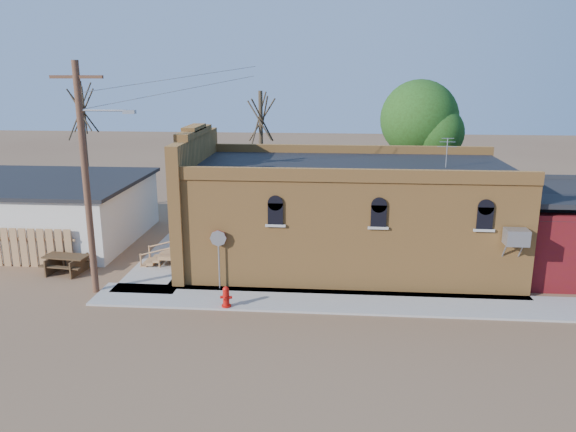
# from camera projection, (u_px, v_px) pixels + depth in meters

# --- Properties ---
(ground) EXTENTS (120.00, 120.00, 0.00)m
(ground) POSITION_uv_depth(u_px,v_px,m) (297.00, 311.00, 20.76)
(ground) COLOR brown
(ground) RESTS_ON ground
(sidewalk_south) EXTENTS (19.00, 2.20, 0.08)m
(sidewalk_south) POSITION_uv_depth(u_px,v_px,m) (338.00, 302.00, 21.49)
(sidewalk_south) COLOR #9E9991
(sidewalk_south) RESTS_ON ground
(sidewalk_west) EXTENTS (2.60, 10.00, 0.08)m
(sidewalk_west) POSITION_uv_depth(u_px,v_px,m) (175.00, 254.00, 27.04)
(sidewalk_west) COLOR #9E9991
(sidewalk_west) RESTS_ON ground
(brick_bar) EXTENTS (16.40, 7.97, 6.30)m
(brick_bar) POSITION_uv_depth(u_px,v_px,m) (342.00, 214.00, 25.33)
(brick_bar) COLOR #C07E3A
(brick_bar) RESTS_ON ground
(red_shed) EXTENTS (5.40, 6.40, 4.30)m
(red_shed) POSITION_uv_depth(u_px,v_px,m) (568.00, 220.00, 24.55)
(red_shed) COLOR #5A0F17
(red_shed) RESTS_ON ground
(wood_fence) EXTENTS (5.20, 0.10, 1.80)m
(wood_fence) POSITION_uv_depth(u_px,v_px,m) (19.00, 248.00, 25.23)
(wood_fence) COLOR #A26D49
(wood_fence) RESTS_ON ground
(utility_pole) EXTENTS (3.12, 0.26, 9.00)m
(utility_pole) POSITION_uv_depth(u_px,v_px,m) (87.00, 175.00, 21.36)
(utility_pole) COLOR #472E1C
(utility_pole) RESTS_ON ground
(tree_bare_near) EXTENTS (2.80, 2.80, 7.65)m
(tree_bare_near) POSITION_uv_depth(u_px,v_px,m) (261.00, 118.00, 32.02)
(tree_bare_near) COLOR #473928
(tree_bare_near) RESTS_ON ground
(tree_bare_far) EXTENTS (2.80, 2.80, 8.16)m
(tree_bare_far) POSITION_uv_depth(u_px,v_px,m) (82.00, 109.00, 33.77)
(tree_bare_far) COLOR #473928
(tree_bare_far) RESTS_ON ground
(tree_leafy) EXTENTS (4.40, 4.40, 8.15)m
(tree_leafy) POSITION_uv_depth(u_px,v_px,m) (419.00, 119.00, 31.78)
(tree_leafy) COLOR #473928
(tree_leafy) RESTS_ON ground
(fire_hydrant) EXTENTS (0.47, 0.46, 0.81)m
(fire_hydrant) POSITION_uv_depth(u_px,v_px,m) (226.00, 297.00, 20.85)
(fire_hydrant) COLOR #B80F0A
(fire_hydrant) RESTS_ON sidewalk_south
(stop_sign) EXTENTS (0.66, 0.10, 2.44)m
(stop_sign) POSITION_uv_depth(u_px,v_px,m) (218.00, 244.00, 22.26)
(stop_sign) COLOR #999A9F
(stop_sign) RESTS_ON sidewalk_south
(trash_barrel) EXTENTS (0.64, 0.64, 0.81)m
(trash_barrel) POSITION_uv_depth(u_px,v_px,m) (178.00, 268.00, 23.90)
(trash_barrel) COLOR #1B4F89
(trash_barrel) RESTS_ON sidewalk_west
(picnic_table) EXTENTS (2.05, 1.64, 0.79)m
(picnic_table) POSITION_uv_depth(u_px,v_px,m) (67.00, 261.00, 24.55)
(picnic_table) COLOR #432E1B
(picnic_table) RESTS_ON ground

